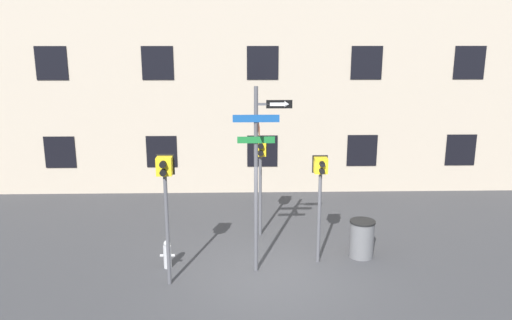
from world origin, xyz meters
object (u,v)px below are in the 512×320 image
object	(u,v)px
pedestrian_signal_left	(165,185)
trash_bin	(362,239)
pedestrian_signal_right	(320,181)
pedestrian_signal_across	(260,161)
fire_hydrant	(167,254)
street_sign_pole	(259,165)

from	to	relation	value
pedestrian_signal_left	trash_bin	world-z (taller)	pedestrian_signal_left
pedestrian_signal_right	pedestrian_signal_across	xyz separation A→B (m)	(-1.33, 1.73, 0.06)
pedestrian_signal_right	fire_hydrant	bearing A→B (deg)	-176.55
pedestrian_signal_across	trash_bin	bearing A→B (deg)	-30.62
pedestrian_signal_across	trash_bin	distance (m)	3.27
pedestrian_signal_right	street_sign_pole	bearing A→B (deg)	-163.53
street_sign_pole	pedestrian_signal_left	xyz separation A→B (m)	(-1.97, -0.59, -0.28)
street_sign_pole	trash_bin	bearing A→B (deg)	15.59
street_sign_pole	trash_bin	size ratio (longest dim) A/B	4.58
pedestrian_signal_left	fire_hydrant	xyz separation A→B (m)	(-0.15, 0.80, -1.93)
pedestrian_signal_across	street_sign_pole	bearing A→B (deg)	-92.97
pedestrian_signal_across	trash_bin	world-z (taller)	pedestrian_signal_across
pedestrian_signal_left	pedestrian_signal_across	xyz separation A→B (m)	(2.09, 2.75, -0.17)
pedestrian_signal_left	pedestrian_signal_right	world-z (taller)	pedestrian_signal_left
street_sign_pole	pedestrian_signal_right	world-z (taller)	street_sign_pole
pedestrian_signal_right	pedestrian_signal_across	distance (m)	2.19
pedestrian_signal_across	trash_bin	size ratio (longest dim) A/B	2.88
pedestrian_signal_across	fire_hydrant	size ratio (longest dim) A/B	3.93
pedestrian_signal_right	pedestrian_signal_across	world-z (taller)	pedestrian_signal_across
street_sign_pole	trash_bin	xyz separation A→B (m)	(2.56, 0.71, -2.07)
pedestrian_signal_right	trash_bin	distance (m)	1.94
pedestrian_signal_right	fire_hydrant	distance (m)	3.96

